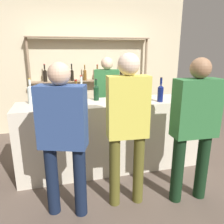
{
  "coord_description": "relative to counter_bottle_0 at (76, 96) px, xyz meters",
  "views": [
    {
      "loc": [
        -0.73,
        -2.81,
        1.65
      ],
      "look_at": [
        0.0,
        0.0,
        0.83
      ],
      "focal_mm": 35.0,
      "sensor_mm": 36.0,
      "label": 1
    }
  ],
  "objects": [
    {
      "name": "customer_center",
      "position": [
        0.44,
        -0.7,
        -0.14
      ],
      "size": [
        0.43,
        0.21,
        1.63
      ],
      "rotation": [
        0.0,
        0.0,
        1.5
      ],
      "color": "brown",
      "rests_on": "ground_plane"
    },
    {
      "name": "bar_counter",
      "position": [
        0.49,
        0.11,
        -0.62
      ],
      "size": [
        2.54,
        0.59,
        0.98
      ],
      "primitive_type": "cube",
      "color": "beige",
      "rests_on": "ground_plane"
    },
    {
      "name": "customer_right",
      "position": [
        1.15,
        -0.81,
        -0.19
      ],
      "size": [
        0.48,
        0.23,
        1.59
      ],
      "rotation": [
        0.0,
        0.0,
        1.53
      ],
      "color": "black",
      "rests_on": "ground_plane"
    },
    {
      "name": "customer_left",
      "position": [
        -0.21,
        -0.7,
        -0.2
      ],
      "size": [
        0.49,
        0.34,
        1.56
      ],
      "rotation": [
        0.0,
        0.0,
        1.23
      ],
      "color": "#121C33",
      "rests_on": "ground_plane"
    },
    {
      "name": "server_behind_counter",
      "position": [
        0.6,
        0.88,
        -0.2
      ],
      "size": [
        0.45,
        0.31,
        1.55
      ],
      "rotation": [
        0.0,
        0.0,
        -1.91
      ],
      "color": "black",
      "rests_on": "ground_plane"
    },
    {
      "name": "back_wall",
      "position": [
        0.49,
        2.0,
        0.29
      ],
      "size": [
        4.14,
        0.12,
        2.8
      ],
      "primitive_type": "cube",
      "color": "beige",
      "rests_on": "ground_plane"
    },
    {
      "name": "counter_bottle_3",
      "position": [
        1.12,
        -0.06,
        -0.0
      ],
      "size": [
        0.08,
        0.08,
        0.33
      ],
      "color": "#0F1956",
      "rests_on": "bar_counter"
    },
    {
      "name": "wine_glass",
      "position": [
        1.64,
        0.03,
        -0.02
      ],
      "size": [
        0.09,
        0.09,
        0.15
      ],
      "color": "silver",
      "rests_on": "bar_counter"
    },
    {
      "name": "ground_plane",
      "position": [
        0.49,
        0.11,
        -1.11
      ],
      "size": [
        16.0,
        16.0,
        0.0
      ],
      "primitive_type": "plane",
      "color": "brown"
    },
    {
      "name": "back_shelf",
      "position": [
        0.48,
        1.82,
        0.16
      ],
      "size": [
        2.46,
        0.18,
        1.91
      ],
      "color": "#897056",
      "rests_on": "ground_plane"
    },
    {
      "name": "counter_bottle_5",
      "position": [
        0.3,
        0.25,
        -0.01
      ],
      "size": [
        0.07,
        0.07,
        0.3
      ],
      "color": "black",
      "rests_on": "bar_counter"
    },
    {
      "name": "counter_bottle_1",
      "position": [
        0.7,
        0.03,
        0.0
      ],
      "size": [
        0.08,
        0.08,
        0.32
      ],
      "color": "brown",
      "rests_on": "bar_counter"
    },
    {
      "name": "counter_bottle_4",
      "position": [
        -0.56,
        0.26,
        0.0
      ],
      "size": [
        0.08,
        0.08,
        0.33
      ],
      "color": "silver",
      "rests_on": "bar_counter"
    },
    {
      "name": "counter_bottle_2",
      "position": [
        0.1,
        0.25,
        0.0
      ],
      "size": [
        0.08,
        0.08,
        0.35
      ],
      "color": "silver",
      "rests_on": "bar_counter"
    },
    {
      "name": "counter_bottle_0",
      "position": [
        0.0,
        0.0,
        0.0
      ],
      "size": [
        0.09,
        0.09,
        0.33
      ],
      "color": "brown",
      "rests_on": "bar_counter"
    },
    {
      "name": "cork_jar",
      "position": [
        -0.09,
        0.13,
        -0.06
      ],
      "size": [
        0.13,
        0.13,
        0.13
      ],
      "color": "silver",
      "rests_on": "bar_counter"
    }
  ]
}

